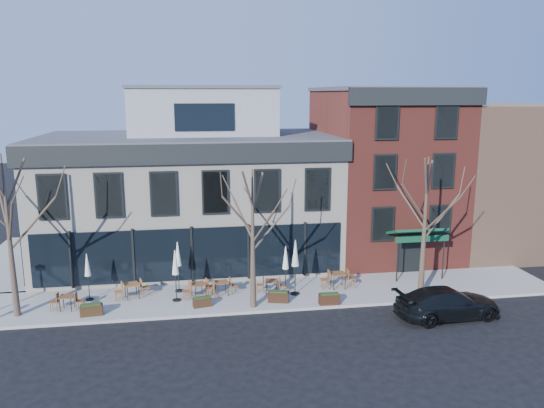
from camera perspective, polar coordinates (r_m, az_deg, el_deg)
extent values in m
plane|color=black|center=(30.94, -8.52, -8.68)|extent=(120.00, 120.00, 0.00)
cube|color=gray|center=(29.09, -1.96, -9.74)|extent=(33.50, 4.70, 0.15)
cube|color=gray|center=(38.29, -25.80, -5.62)|extent=(4.50, 12.00, 0.15)
cube|color=silver|center=(34.68, -8.82, 0.42)|extent=(18.00, 10.00, 8.00)
cube|color=#47474C|center=(34.13, -9.03, 7.10)|extent=(18.30, 10.30, 0.30)
cube|color=black|center=(29.08, -8.96, 5.33)|extent=(18.30, 0.25, 1.10)
cube|color=black|center=(35.36, -24.02, 5.58)|extent=(0.25, 10.30, 1.10)
cube|color=black|center=(30.28, -8.62, -5.34)|extent=(17.20, 0.12, 3.00)
cube|color=black|center=(35.35, -23.57, -3.72)|extent=(0.12, 7.50, 3.00)
cube|color=gray|center=(35.05, -7.46, 9.81)|extent=(9.00, 6.50, 3.00)
cube|color=maroon|center=(36.81, 11.81, 3.33)|extent=(8.00, 10.00, 11.00)
cube|color=#47474C|center=(36.43, 12.18, 12.00)|extent=(8.20, 10.20, 0.25)
cube|color=black|center=(31.71, 15.52, 11.10)|extent=(8.20, 0.25, 1.00)
cube|color=#0D3B22|center=(32.02, 15.31, -2.83)|extent=(3.20, 1.66, 0.67)
cube|color=black|center=(33.16, 14.59, -5.26)|extent=(1.40, 0.10, 2.50)
cube|color=#8C664C|center=(42.31, 24.08, 2.94)|extent=(12.00, 12.00, 10.00)
cone|color=#382B21|center=(27.97, -26.41, -3.20)|extent=(0.34, 0.34, 7.92)
cylinder|color=#382B21|center=(27.71, -24.30, -1.93)|extent=(2.23, 0.50, 2.48)
cylinder|color=#382B21|center=(28.78, -26.90, -0.74)|extent=(1.03, 2.05, 2.14)
cylinder|color=#382B21|center=(26.73, -26.27, -1.75)|extent=(1.03, 2.04, 2.28)
cone|color=#382B21|center=(26.27, -2.08, -3.85)|extent=(0.34, 0.34, 7.04)
cylinder|color=#382B21|center=(26.43, -0.09, -2.61)|extent=(2.00, 0.46, 2.21)
cylinder|color=#382B21|center=(26.83, -3.17, -1.51)|extent=(0.93, 1.84, 1.91)
cylinder|color=#382B21|center=(25.59, -3.70, -1.12)|extent=(1.61, 0.68, 1.97)
cylinder|color=#382B21|center=(25.29, -0.96, -2.50)|extent=(0.93, 1.83, 2.03)
cone|color=#382B21|center=(28.68, 16.07, -2.52)|extent=(0.34, 0.34, 7.48)
cylinder|color=#382B21|center=(29.15, 17.78, -1.31)|extent=(2.12, 0.48, 2.35)
cylinder|color=#382B21|center=(29.11, 14.67, -0.27)|extent=(0.98, 1.94, 2.03)
cylinder|color=#382B21|center=(27.78, 15.01, 0.17)|extent=(1.71, 0.71, 2.09)
cylinder|color=#382B21|center=(27.87, 17.75, -1.15)|extent=(0.98, 1.94, 2.16)
imported|color=black|center=(27.58, 18.36, -10.08)|extent=(5.35, 2.51, 1.51)
cube|color=brown|center=(28.65, -21.22, -9.25)|extent=(0.74, 0.74, 0.04)
cylinder|color=black|center=(28.62, -21.85, -10.09)|extent=(0.04, 0.04, 0.69)
cylinder|color=black|center=(28.46, -20.80, -10.13)|extent=(0.04, 0.04, 0.69)
cylinder|color=black|center=(29.10, -21.52, -9.70)|extent=(0.04, 0.04, 0.69)
cylinder|color=black|center=(28.94, -20.49, -9.74)|extent=(0.04, 0.04, 0.69)
cube|color=brown|center=(29.15, -14.87, -8.33)|extent=(0.93, 0.93, 0.04)
cylinder|color=black|center=(28.96, -15.28, -9.31)|extent=(0.04, 0.04, 0.76)
cylinder|color=black|center=(29.08, -14.13, -9.17)|extent=(0.04, 0.04, 0.76)
cylinder|color=black|center=(29.51, -15.52, -8.93)|extent=(0.04, 0.04, 0.76)
cylinder|color=black|center=(29.61, -14.39, -8.79)|extent=(0.04, 0.04, 0.76)
cube|color=brown|center=(28.60, -7.89, -8.50)|extent=(0.91, 0.91, 0.04)
cylinder|color=black|center=(28.38, -8.19, -9.47)|extent=(0.04, 0.04, 0.73)
cylinder|color=black|center=(28.58, -7.12, -9.29)|extent=(0.04, 0.04, 0.73)
cylinder|color=black|center=(28.88, -8.61, -9.11)|extent=(0.04, 0.04, 0.73)
cylinder|color=black|center=(29.07, -7.56, -8.93)|extent=(0.04, 0.04, 0.73)
cube|color=brown|center=(28.76, -5.43, -8.36)|extent=(0.79, 0.79, 0.04)
cylinder|color=black|center=(28.58, -5.83, -9.28)|extent=(0.04, 0.04, 0.71)
cylinder|color=black|center=(28.70, -4.74, -9.17)|extent=(0.04, 0.04, 0.71)
cylinder|color=black|center=(29.09, -6.07, -8.90)|extent=(0.04, 0.04, 0.71)
cylinder|color=black|center=(29.20, -5.00, -8.80)|extent=(0.04, 0.04, 0.71)
cube|color=brown|center=(28.91, -0.06, -8.25)|extent=(0.81, 0.81, 0.04)
cylinder|color=black|center=(28.81, -0.64, -9.07)|extent=(0.04, 0.04, 0.68)
cylinder|color=black|center=(28.77, 0.43, -9.10)|extent=(0.04, 0.04, 0.68)
cylinder|color=black|center=(29.31, -0.53, -8.70)|extent=(0.04, 0.04, 0.68)
cylinder|color=black|center=(29.26, 0.52, -8.73)|extent=(0.04, 0.04, 0.68)
cube|color=brown|center=(29.80, 7.14, -7.43)|extent=(0.81, 0.81, 0.05)
cylinder|color=black|center=(29.57, 6.67, -8.45)|extent=(0.05, 0.05, 0.82)
cylinder|color=black|center=(29.74, 7.88, -8.36)|extent=(0.05, 0.05, 0.82)
cylinder|color=black|center=(30.15, 6.36, -8.04)|extent=(0.05, 0.05, 0.82)
cylinder|color=black|center=(30.31, 7.54, -7.96)|extent=(0.05, 0.05, 0.82)
cylinder|color=black|center=(29.81, -19.01, -9.66)|extent=(0.40, 0.40, 0.05)
cylinder|color=black|center=(29.47, -19.14, -7.88)|extent=(0.05, 0.05, 2.01)
cone|color=beige|center=(29.19, -19.26, -6.19)|extent=(0.33, 0.33, 1.19)
cylinder|color=black|center=(28.56, -10.22, -10.13)|extent=(0.44, 0.44, 0.06)
cylinder|color=black|center=(28.18, -10.30, -8.11)|extent=(0.05, 0.05, 2.20)
cone|color=silver|center=(27.86, -10.38, -6.17)|extent=(0.36, 0.36, 1.30)
cylinder|color=black|center=(29.78, -9.96, -9.18)|extent=(0.45, 0.45, 0.06)
cylinder|color=black|center=(29.42, -10.03, -7.19)|extent=(0.05, 0.05, 2.24)
cone|color=silver|center=(29.10, -10.10, -5.29)|extent=(0.37, 0.37, 1.33)
cylinder|color=black|center=(29.10, 1.45, -9.52)|extent=(0.42, 0.42, 0.06)
cylinder|color=black|center=(28.74, 1.46, -7.60)|extent=(0.05, 0.05, 2.12)
cone|color=silver|center=(28.43, 1.47, -5.77)|extent=(0.35, 0.35, 1.25)
cylinder|color=black|center=(28.99, 2.49, -9.59)|extent=(0.48, 0.48, 0.07)
cylinder|color=black|center=(28.59, 2.51, -7.39)|extent=(0.06, 0.06, 2.42)
cone|color=beige|center=(28.24, 2.53, -5.28)|extent=(0.40, 0.40, 1.43)
cube|color=black|center=(27.74, -18.84, -10.75)|extent=(1.09, 0.52, 0.53)
cube|color=#1E3314|center=(27.64, -18.88, -10.21)|extent=(0.97, 0.42, 0.08)
cube|color=#311C10|center=(27.55, -7.53, -10.43)|extent=(0.97, 0.53, 0.46)
cube|color=#1E3314|center=(27.45, -7.54, -9.95)|extent=(0.87, 0.44, 0.07)
cube|color=black|center=(27.88, 0.69, -9.97)|extent=(1.13, 0.66, 0.53)
cube|color=#1E3314|center=(27.77, 0.70, -9.42)|extent=(1.01, 0.56, 0.09)
cube|color=black|center=(27.76, 6.17, -10.14)|extent=(1.07, 0.46, 0.53)
cube|color=#1E3314|center=(27.66, 6.18, -9.59)|extent=(0.96, 0.37, 0.08)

